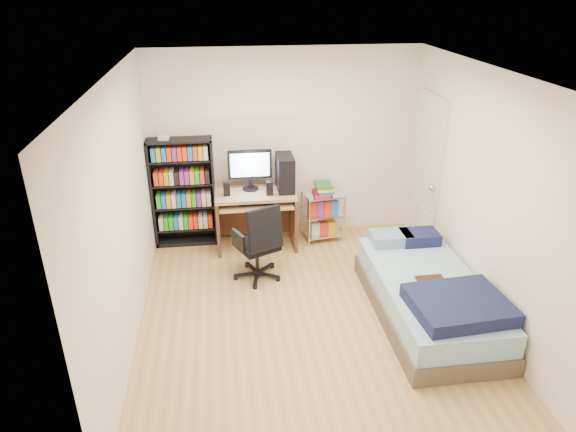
{
  "coord_description": "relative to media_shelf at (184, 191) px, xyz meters",
  "views": [
    {
      "loc": [
        -0.81,
        -4.42,
        3.25
      ],
      "look_at": [
        -0.16,
        0.4,
        0.98
      ],
      "focal_mm": 32.0,
      "sensor_mm": 36.0,
      "label": 1
    }
  ],
  "objects": [
    {
      "name": "computer_desk",
      "position": [
        1.01,
        -0.17,
        -0.04
      ],
      "size": [
        1.02,
        0.59,
        1.29
      ],
      "color": "tan",
      "rests_on": "room"
    },
    {
      "name": "door",
      "position": [
        3.06,
        -0.49,
        0.26
      ],
      "size": [
        0.12,
        0.8,
        2.0
      ],
      "color": "silver",
      "rests_on": "room"
    },
    {
      "name": "media_shelf",
      "position": [
        0.0,
        0.0,
        0.0
      ],
      "size": [
        0.81,
        0.27,
        1.49
      ],
      "color": "black",
      "rests_on": "room"
    },
    {
      "name": "room",
      "position": [
        1.33,
        -1.84,
        0.51
      ],
      "size": [
        3.58,
        4.08,
        2.58
      ],
      "color": "tan",
      "rests_on": "ground"
    },
    {
      "name": "bed",
      "position": [
        2.56,
        -2.04,
        -0.48
      ],
      "size": [
        1.02,
        2.03,
        0.58
      ],
      "color": "brown",
      "rests_on": "room"
    },
    {
      "name": "wire_cart",
      "position": [
        1.81,
        -0.15,
        -0.21
      ],
      "size": [
        0.55,
        0.43,
        0.81
      ],
      "rotation": [
        0.0,
        0.0,
        0.14
      ],
      "color": "silver",
      "rests_on": "room"
    },
    {
      "name": "office_chair",
      "position": [
        0.88,
        -1.04,
        -0.43
      ],
      "size": [
        0.75,
        0.75,
        0.96
      ],
      "rotation": [
        0.0,
        0.0,
        0.43
      ],
      "color": "black",
      "rests_on": "room"
    }
  ]
}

